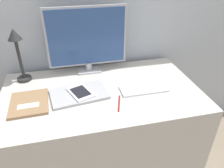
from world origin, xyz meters
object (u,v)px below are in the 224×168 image
Objects in this scene: notebook at (29,103)px; pen at (119,103)px; laptop at (79,94)px; keyboard at (144,89)px; ereader at (80,92)px; monitor at (87,39)px; desk_lamp at (17,48)px.

notebook is 1.76× the size of pen.
keyboard is at bearing -4.39° from laptop.
ereader is at bearing 175.98° from keyboard.
laptop reaches higher than keyboard.
laptop is 2.49× the size of pen.
laptop is 1.78× the size of ereader.
monitor is 0.51m from pen.
keyboard is at bearing -48.03° from monitor.
notebook is at bearing -174.50° from laptop.
desk_lamp is at bearing -175.62° from monitor.
ereader is at bearing 4.70° from notebook.
laptop is (-0.10, -0.30, -0.23)m from monitor.
ereader is at bearing -37.89° from desk_lamp.
monitor is 0.56m from notebook.
laptop is 0.48m from desk_lamp.
desk_lamp is 1.40× the size of notebook.
keyboard is 0.22m from pen.
ereader reaches higher than keyboard.
desk_lamp reaches higher than notebook.
monitor is at bearing 71.08° from laptop.
desk_lamp is at bearing 142.11° from ereader.
keyboard is at bearing 29.70° from pen.
notebook reaches higher than keyboard.
ereader is (-0.39, 0.03, 0.01)m from keyboard.
pen is at bearing -36.32° from desk_lamp.
desk_lamp is 0.72m from pen.
ereader is 0.29m from notebook.
monitor is 3.78× the size of pen.
desk_lamp is (-0.34, 0.27, 0.22)m from laptop.
laptop and notebook have the same top height.
ereader is 0.48m from desk_lamp.
desk_lamp reaches higher than ereader.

